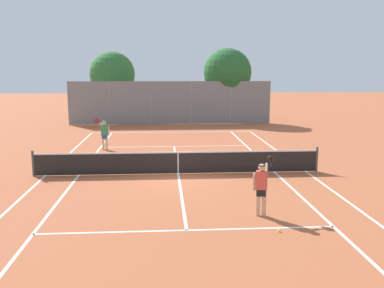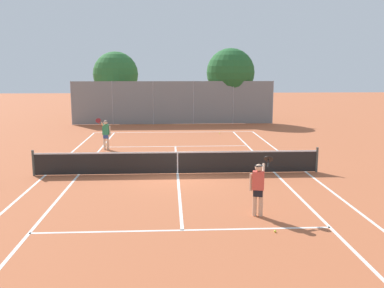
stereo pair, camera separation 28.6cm
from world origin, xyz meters
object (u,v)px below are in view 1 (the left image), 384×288
(loose_tennis_ball_0, at_px, (279,231))
(tennis_net, at_px, (178,162))
(tree_behind_right, at_px, (228,74))
(player_far_left, at_px, (104,133))
(loose_tennis_ball_2, at_px, (217,133))
(tree_behind_left, at_px, (114,76))
(loose_tennis_ball_1, at_px, (105,145))
(player_near_side, at_px, (262,186))

(loose_tennis_ball_0, bearing_deg, tennis_net, 110.55)
(tree_behind_right, bearing_deg, tennis_net, -105.05)
(player_far_left, relative_size, tree_behind_right, 0.29)
(loose_tennis_ball_2, distance_m, tree_behind_left, 12.19)
(loose_tennis_ball_1, bearing_deg, tree_behind_right, 50.67)
(tennis_net, relative_size, tree_behind_right, 1.99)
(tennis_net, bearing_deg, loose_tennis_ball_0, -69.45)
(player_near_side, relative_size, tree_behind_right, 0.29)
(loose_tennis_ball_1, relative_size, tree_behind_right, 0.01)
(player_near_side, distance_m, player_far_left, 12.55)
(loose_tennis_ball_0, xyz_separation_m, tree_behind_right, (2.27, 24.45, 3.87))
(loose_tennis_ball_0, height_order, tree_behind_left, tree_behind_left)
(player_near_side, relative_size, tree_behind_left, 0.31)
(loose_tennis_ball_0, bearing_deg, tree_behind_left, 105.40)
(player_far_left, distance_m, tree_behind_left, 14.31)
(loose_tennis_ball_1, bearing_deg, player_far_left, -83.08)
(player_near_side, xyz_separation_m, loose_tennis_ball_1, (-6.26, 12.44, -0.89))
(tennis_net, height_order, tree_behind_right, tree_behind_right)
(player_far_left, distance_m, loose_tennis_ball_2, 8.78)
(player_far_left, relative_size, loose_tennis_ball_0, 26.88)
(tennis_net, bearing_deg, tree_behind_left, 103.58)
(player_near_side, height_order, tree_behind_right, tree_behind_right)
(tennis_net, height_order, loose_tennis_ball_2, tennis_net)
(tennis_net, xyz_separation_m, loose_tennis_ball_1, (-3.96, 7.10, -0.48))
(player_far_left, xyz_separation_m, tree_behind_right, (8.56, 12.13, 2.98))
(loose_tennis_ball_0, distance_m, tree_behind_left, 27.55)
(player_far_left, relative_size, loose_tennis_ball_2, 26.88)
(tennis_net, bearing_deg, loose_tennis_ball_1, 119.18)
(loose_tennis_ball_2, bearing_deg, loose_tennis_ball_1, -150.74)
(player_far_left, relative_size, tree_behind_left, 0.31)
(player_far_left, bearing_deg, loose_tennis_ball_0, -62.94)
(loose_tennis_ball_1, distance_m, tree_behind_right, 14.32)
(loose_tennis_ball_0, relative_size, tree_behind_right, 0.01)
(player_far_left, height_order, loose_tennis_ball_0, player_far_left)
(loose_tennis_ball_0, relative_size, loose_tennis_ball_1, 1.00)
(loose_tennis_ball_1, bearing_deg, tree_behind_left, 93.56)
(tennis_net, xyz_separation_m, tree_behind_right, (4.77, 17.76, 3.39))
(player_near_side, distance_m, loose_tennis_ball_1, 13.96)
(loose_tennis_ball_2, bearing_deg, player_far_left, -141.74)
(player_far_left, distance_m, loose_tennis_ball_1, 1.73)
(player_near_side, distance_m, tree_behind_right, 23.43)
(tennis_net, height_order, player_far_left, player_far_left)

